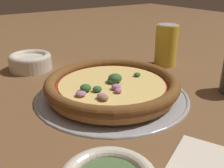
{
  "coord_description": "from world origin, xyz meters",
  "views": [
    {
      "loc": [
        0.45,
        -0.31,
        0.26
      ],
      "look_at": [
        0.0,
        0.0,
        0.03
      ],
      "focal_mm": 42.0,
      "sensor_mm": 36.0,
      "label": 1
    }
  ],
  "objects": [
    {
      "name": "ground_plane",
      "position": [
        0.0,
        0.0,
        0.0
      ],
      "size": [
        3.0,
        3.0,
        0.0
      ],
      "primitive_type": "plane",
      "color": "brown"
    },
    {
      "name": "napkin",
      "position": [
        0.28,
        -0.02,
        0.0
      ],
      "size": [
        0.15,
        0.14,
        0.01
      ],
      "rotation": [
        0.0,
        0.0,
        0.44
      ],
      "color": "beige",
      "rests_on": "ground_plane"
    },
    {
      "name": "beverage_can",
      "position": [
        -0.09,
        0.26,
        0.06
      ],
      "size": [
        0.07,
        0.07,
        0.12
      ],
      "color": "gold",
      "rests_on": "ground_plane"
    },
    {
      "name": "pizza_tray",
      "position": [
        0.0,
        0.0,
        0.0
      ],
      "size": [
        0.35,
        0.35,
        0.01
      ],
      "color": "#9E9EA3",
      "rests_on": "ground_plane"
    },
    {
      "name": "bowl_near",
      "position": [
        -0.29,
        -0.09,
        0.03
      ],
      "size": [
        0.12,
        0.12,
        0.05
      ],
      "color": "beige",
      "rests_on": "ground_plane"
    },
    {
      "name": "pizza",
      "position": [
        0.0,
        -0.0,
        0.03
      ],
      "size": [
        0.3,
        0.3,
        0.04
      ],
      "color": "#BC7F42",
      "rests_on": "pizza_tray"
    }
  ]
}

